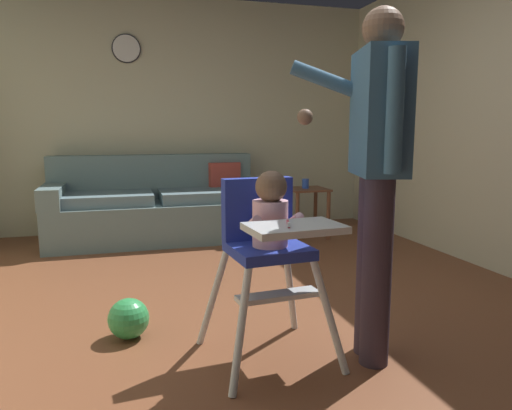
{
  "coord_description": "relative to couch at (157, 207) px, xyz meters",
  "views": [
    {
      "loc": [
        -0.69,
        -2.56,
        1.13
      ],
      "look_at": [
        -0.08,
        -0.41,
        0.78
      ],
      "focal_mm": 33.79,
      "sensor_mm": 36.0,
      "label": 1
    }
  ],
  "objects": [
    {
      "name": "ground",
      "position": [
        0.33,
        -2.44,
        -0.38
      ],
      "size": [
        5.93,
        7.45,
        0.1
      ],
      "primitive_type": "cube",
      "color": "brown"
    },
    {
      "name": "wall_far",
      "position": [
        0.33,
        0.52,
        0.95
      ],
      "size": [
        5.13,
        0.06,
        2.55
      ],
      "primitive_type": "cube",
      "color": "beige",
      "rests_on": "ground"
    },
    {
      "name": "couch",
      "position": [
        0.0,
        0.0,
        0.0
      ],
      "size": [
        2.14,
        0.86,
        0.86
      ],
      "rotation": [
        0.0,
        0.0,
        -1.57
      ],
      "color": "slate",
      "rests_on": "ground"
    },
    {
      "name": "high_chair",
      "position": [
        0.32,
        -2.84,
        0.31
      ],
      "size": [
        0.66,
        0.76,
        0.95
      ],
      "rotation": [
        0.0,
        0.0,
        -1.49
      ],
      "color": "silver",
      "rests_on": "ground"
    },
    {
      "name": "adult_standing",
      "position": [
        0.81,
        -2.98,
        0.62
      ],
      "size": [
        0.5,
        0.58,
        1.68
      ],
      "rotation": [
        0.0,
        0.0,
        2.87
      ],
      "color": "#372B39",
      "rests_on": "ground"
    },
    {
      "name": "toy_ball_second",
      "position": [
        -0.34,
        -2.41,
        -0.22
      ],
      "size": [
        0.22,
        0.22,
        0.22
      ],
      "primitive_type": "sphere",
      "color": "green",
      "rests_on": "ground"
    },
    {
      "name": "side_table",
      "position": [
        1.52,
        -0.35,
        0.05
      ],
      "size": [
        0.4,
        0.4,
        0.52
      ],
      "color": "brown",
      "rests_on": "ground"
    },
    {
      "name": "sippy_cup",
      "position": [
        1.5,
        -0.35,
        0.24
      ],
      "size": [
        0.07,
        0.07,
        0.1
      ],
      "primitive_type": "cylinder",
      "color": "#284CB7",
      "rests_on": "side_table"
    },
    {
      "name": "wall_clock",
      "position": [
        -0.23,
        0.48,
        1.64
      ],
      "size": [
        0.3,
        0.04,
        0.3
      ],
      "color": "white"
    }
  ]
}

